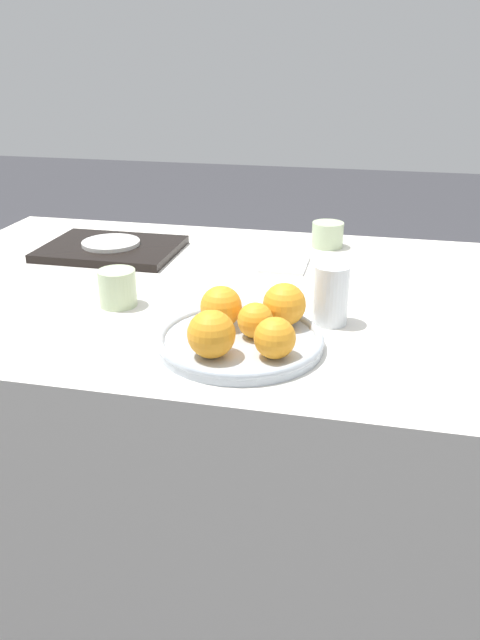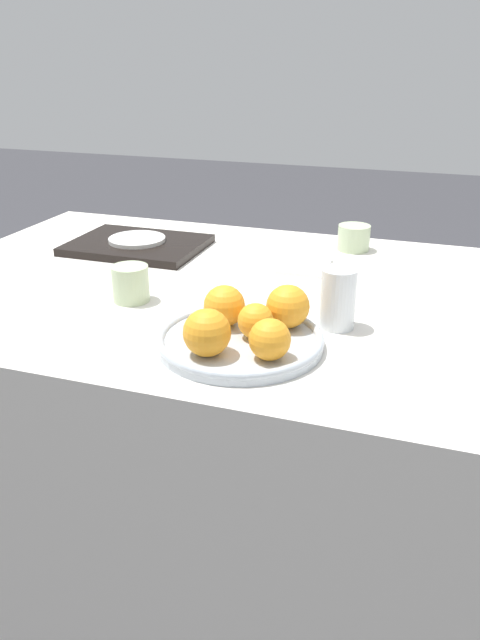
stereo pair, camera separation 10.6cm
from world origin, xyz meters
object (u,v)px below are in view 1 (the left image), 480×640
at_px(orange_2, 275,338).
at_px(orange_0, 255,320).
at_px(orange_3, 211,334).
at_px(cup_1, 328,235).
at_px(orange_4, 284,304).
at_px(napkin, 285,264).
at_px(fruit_platter, 240,340).
at_px(side_plate, 111,243).
at_px(serving_tray, 111,249).
at_px(orange_1, 221,307).
at_px(cup_0, 117,288).
at_px(water_glass, 331,295).

bearing_deg(orange_2, orange_0, 123.30).
relative_size(orange_2, orange_3, 0.87).
height_order(orange_0, orange_2, orange_2).
xyz_separation_m(orange_0, cup_1, (0.07, 0.62, -0.02)).
bearing_deg(orange_4, napkin, 98.50).
bearing_deg(napkin, fruit_platter, -91.06).
xyz_separation_m(orange_4, side_plate, (-0.50, 0.38, -0.03)).
xyz_separation_m(serving_tray, napkin, (0.44, -0.01, -0.01)).
distance_m(orange_1, serving_tray, 0.57).
relative_size(orange_1, orange_2, 1.10).
relative_size(serving_tray, cup_0, 4.43).
bearing_deg(fruit_platter, serving_tray, 133.53).
bearing_deg(serving_tray, cup_0, -64.48).
bearing_deg(orange_2, fruit_platter, 139.80).
xyz_separation_m(fruit_platter, orange_4, (0.06, 0.07, 0.04)).
distance_m(orange_3, serving_tray, 0.67).
bearing_deg(water_glass, side_plate, 150.93).
xyz_separation_m(orange_0, serving_tray, (-0.46, 0.45, -0.04)).
relative_size(orange_1, cup_1, 0.92).
height_order(water_glass, napkin, water_glass).
bearing_deg(orange_3, water_glass, 51.41).
bearing_deg(serving_tray, water_glass, -29.07).
bearing_deg(orange_2, orange_1, 138.33).
relative_size(orange_1, orange_3, 0.95).
height_order(orange_1, cup_0, orange_1).
distance_m(cup_1, napkin, 0.20).
bearing_deg(orange_0, fruit_platter, -159.08).
relative_size(orange_1, water_glass, 0.66).
relative_size(orange_1, orange_4, 0.96).
relative_size(orange_3, serving_tray, 0.24).
xyz_separation_m(fruit_platter, side_plate, (-0.43, 0.46, 0.01)).
distance_m(cup_0, napkin, 0.43).
xyz_separation_m(orange_1, napkin, (0.05, 0.41, -0.05)).
bearing_deg(orange_4, orange_1, -164.34).
height_order(orange_1, orange_2, orange_1).
relative_size(orange_0, orange_1, 0.83).
height_order(orange_2, side_plate, orange_2).
distance_m(orange_1, side_plate, 0.57).
height_order(orange_2, water_glass, water_glass).
xyz_separation_m(cup_0, cup_1, (0.37, 0.50, -0.00)).
bearing_deg(orange_4, cup_1, 87.16).
distance_m(fruit_platter, cup_0, 0.31).
bearing_deg(orange_2, side_plate, 134.33).
bearing_deg(orange_2, napkin, 96.91).
distance_m(orange_1, napkin, 0.41).
bearing_deg(serving_tray, cup_1, 17.91).
xyz_separation_m(water_glass, serving_tray, (-0.58, 0.32, -0.05)).
xyz_separation_m(side_plate, cup_1, (0.53, 0.17, 0.01)).
relative_size(water_glass, cup_0, 1.51).
height_order(fruit_platter, cup_1, cup_1).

